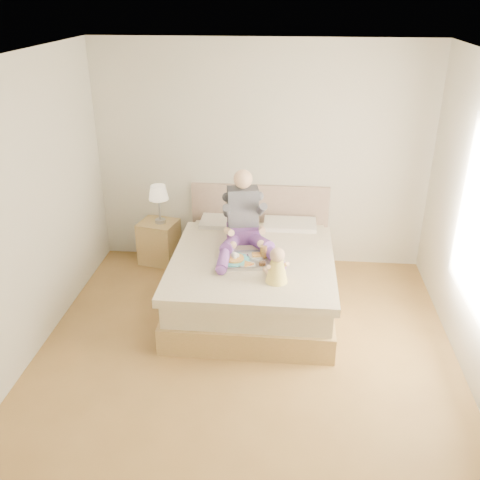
# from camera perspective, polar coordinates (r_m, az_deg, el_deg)

# --- Properties ---
(room) EXTENTS (4.02, 4.22, 2.71)m
(room) POSITION_cam_1_polar(r_m,az_deg,el_deg) (4.43, 1.66, 3.18)
(room) COLOR brown
(room) RESTS_ON ground
(bed) EXTENTS (1.70, 2.18, 1.00)m
(bed) POSITION_cam_1_polar(r_m,az_deg,el_deg) (5.92, 1.47, -3.59)
(bed) COLOR olive
(bed) RESTS_ON ground
(nightstand) EXTENTS (0.52, 0.48, 0.54)m
(nightstand) POSITION_cam_1_polar(r_m,az_deg,el_deg) (6.83, -8.61, -0.18)
(nightstand) COLOR olive
(nightstand) RESTS_ON ground
(lamp) EXTENTS (0.24, 0.24, 0.48)m
(lamp) POSITION_cam_1_polar(r_m,az_deg,el_deg) (6.57, -8.69, 4.80)
(lamp) COLOR #AFB1B6
(lamp) RESTS_ON nightstand
(adult) EXTENTS (0.72, 1.07, 0.84)m
(adult) POSITION_cam_1_polar(r_m,az_deg,el_deg) (5.80, 0.47, 1.69)
(adult) COLOR #5B337F
(adult) RESTS_ON bed
(tray) EXTENTS (0.57, 0.48, 0.15)m
(tray) POSITION_cam_1_polar(r_m,az_deg,el_deg) (5.53, 0.48, -1.99)
(tray) COLOR #AFB1B6
(tray) RESTS_ON bed
(baby) EXTENTS (0.27, 0.32, 0.36)m
(baby) POSITION_cam_1_polar(r_m,az_deg,el_deg) (5.13, 3.92, -2.96)
(baby) COLOR #F5DA4D
(baby) RESTS_ON bed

